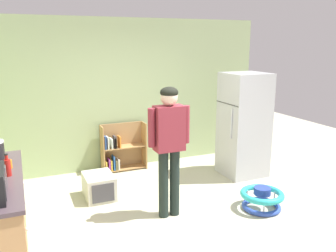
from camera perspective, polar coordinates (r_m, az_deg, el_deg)
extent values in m
plane|color=#B9B79A|center=(4.86, 2.25, -14.67)|extent=(12.00, 12.00, 0.00)
cube|color=#9EB380|center=(6.53, -6.46, 5.07)|extent=(5.20, 0.06, 2.70)
sphere|color=silver|center=(3.74, -21.67, -15.12)|extent=(0.04, 0.04, 0.04)
sphere|color=silver|center=(4.29, -21.96, -11.37)|extent=(0.04, 0.04, 0.04)
sphere|color=silver|center=(4.85, -22.18, -8.49)|extent=(0.04, 0.04, 0.04)
cube|color=#B7BABF|center=(6.25, 12.06, 0.19)|extent=(0.70, 0.68, 1.78)
cylinder|color=silver|center=(5.89, 10.14, 0.37)|extent=(0.02, 0.02, 0.50)
cube|color=#333333|center=(5.98, 9.46, 3.55)|extent=(0.01, 0.67, 0.01)
cube|color=#AD804A|center=(6.39, -10.48, -3.77)|extent=(0.02, 0.28, 0.85)
cube|color=#AD804A|center=(6.59, -3.86, -3.03)|extent=(0.02, 0.28, 0.85)
cube|color=#A87F50|center=(6.60, -7.43, -3.10)|extent=(0.80, 0.02, 0.85)
cube|color=#AD804A|center=(6.60, -7.02, -6.68)|extent=(0.76, 0.24, 0.02)
cube|color=#AD804A|center=(6.48, -7.12, -3.32)|extent=(0.76, 0.24, 0.02)
cube|color=gold|center=(6.47, -9.97, -6.31)|extent=(0.02, 0.17, 0.18)
cube|color=#30529A|center=(6.33, -10.12, -2.61)|extent=(0.02, 0.17, 0.24)
cube|color=purple|center=(6.47, -9.48, -6.11)|extent=(0.03, 0.17, 0.21)
cube|color=beige|center=(6.35, -9.68, -2.64)|extent=(0.03, 0.17, 0.22)
cube|color=gold|center=(6.48, -9.17, -6.18)|extent=(0.03, 0.17, 0.19)
cube|color=silver|center=(6.37, -9.09, -2.76)|extent=(0.03, 0.17, 0.18)
cube|color=#2658A5|center=(6.48, -8.75, -5.84)|extent=(0.03, 0.17, 0.26)
cube|color=#383336|center=(6.38, -8.56, -2.53)|extent=(0.03, 0.17, 0.22)
cube|color=olive|center=(6.51, -8.38, -6.13)|extent=(0.03, 0.17, 0.17)
cube|color=olive|center=(6.38, -8.51, -2.67)|extent=(0.03, 0.17, 0.18)
cube|color=beige|center=(6.51, -8.03, -6.00)|extent=(0.03, 0.17, 0.20)
cube|color=orange|center=(6.40, -7.81, -2.52)|extent=(0.02, 0.17, 0.20)
cylinder|color=#1D2924|center=(4.73, -0.73, -9.32)|extent=(0.13, 0.13, 0.92)
cylinder|color=#1D2924|center=(4.79, 1.06, -9.03)|extent=(0.13, 0.13, 0.92)
cube|color=maroon|center=(4.52, 0.18, -0.37)|extent=(0.38, 0.22, 0.58)
cylinder|color=maroon|center=(4.43, -2.67, -0.29)|extent=(0.09, 0.09, 0.49)
cylinder|color=maroon|center=(4.61, 2.92, 0.26)|extent=(0.09, 0.09, 0.49)
sphere|color=beige|center=(4.45, 0.18, 4.65)|extent=(0.22, 0.22, 0.22)
ellipsoid|color=black|center=(4.44, 0.19, 5.42)|extent=(0.23, 0.23, 0.14)
torus|color=#2F4DB4|center=(5.26, 14.73, -12.38)|extent=(0.54, 0.54, 0.07)
torus|color=#29AFB1|center=(5.19, 14.86, -10.54)|extent=(0.60, 0.60, 0.08)
cylinder|color=navy|center=(5.17, 14.89, -10.03)|extent=(0.23, 0.23, 0.10)
cylinder|color=silver|center=(5.36, 16.70, -10.97)|extent=(0.02, 0.02, 0.18)
cylinder|color=silver|center=(5.30, 12.55, -10.96)|extent=(0.02, 0.02, 0.18)
cylinder|color=silver|center=(5.03, 15.14, -12.52)|extent=(0.02, 0.02, 0.18)
cube|color=beige|center=(5.48, -11.02, -9.45)|extent=(0.42, 0.54, 0.36)
cube|color=#424247|center=(5.23, -10.36, -10.56)|extent=(0.32, 0.01, 0.27)
cube|color=#2D2D33|center=(3.53, -24.61, -8.50)|extent=(0.01, 0.31, 0.20)
cube|color=#515156|center=(3.74, -24.56, -7.33)|extent=(0.01, 0.10, 0.20)
cylinder|color=red|center=(4.13, -24.36, -6.13)|extent=(0.07, 0.07, 0.18)
cylinder|color=red|center=(4.09, -24.51, -4.61)|extent=(0.03, 0.03, 0.05)
cylinder|color=black|center=(4.08, -24.56, -4.17)|extent=(0.04, 0.04, 0.02)
cylinder|color=orange|center=(4.38, -24.24, -5.62)|extent=(0.08, 0.08, 0.09)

